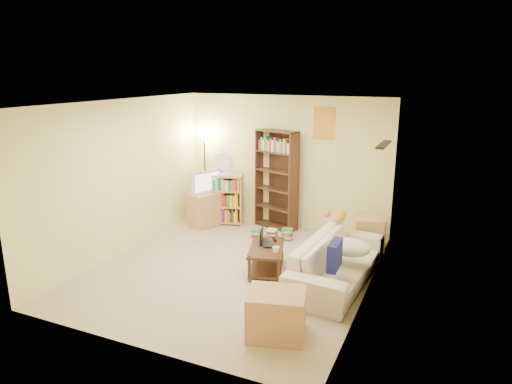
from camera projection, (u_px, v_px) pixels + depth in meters
room at (232, 165)px, 6.55m from camera, size 4.50×4.54×2.52m
sofa at (337, 261)px, 6.46m from camera, size 2.26×1.13×0.63m
navy_pillow at (335, 255)px, 5.95m from camera, size 0.14×0.42×0.37m
cream_blanket at (350, 247)px, 6.38m from camera, size 0.58×0.41×0.25m
tabby_cat at (338, 216)px, 7.19m from camera, size 0.49×0.20×0.17m
coffee_table at (266, 256)px, 6.82m from camera, size 0.73×0.99×0.39m
laptop at (270, 243)px, 6.89m from camera, size 0.58×0.57×0.03m
laptop_screen at (261, 236)px, 6.88m from camera, size 0.10×0.29×0.20m
mug at (276, 250)px, 6.54m from camera, size 0.19×0.19×0.09m
tv_remote at (275, 239)px, 7.05m from camera, size 0.13×0.16×0.02m
tv_stand at (205, 209)px, 8.86m from camera, size 0.63×0.73×0.66m
television at (204, 182)px, 8.72m from camera, size 0.83×0.62×0.44m
tall_bookshelf at (276, 177)px, 8.56m from camera, size 0.89×0.53×1.88m
short_bookshelf at (223, 199)px, 8.93m from camera, size 0.82×0.51×0.98m
desk_fan at (224, 164)px, 8.68m from camera, size 0.35×0.20×0.45m
floor_lamp at (205, 152)px, 9.07m from camera, size 0.29×0.29×1.70m
side_table at (369, 232)px, 7.72m from camera, size 0.60×0.60×0.55m
end_cabinet at (276, 314)px, 5.15m from camera, size 0.75×0.68×0.53m
book_stacks at (273, 234)px, 8.17m from camera, size 0.73×0.26×0.22m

